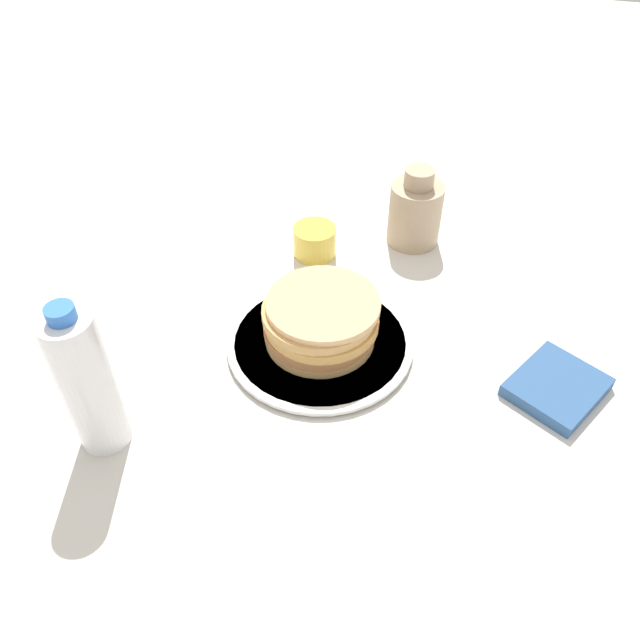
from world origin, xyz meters
name	(u,v)px	position (x,y,z in m)	size (l,w,h in m)	color
ground_plane	(335,360)	(0.00, 0.00, 0.00)	(4.00, 4.00, 0.00)	silver
plate	(320,342)	(-0.02, -0.03, 0.01)	(0.29, 0.29, 0.01)	white
pancake_stack	(321,321)	(-0.02, -0.03, 0.05)	(0.18, 0.18, 0.08)	tan
juice_glass	(315,241)	(-0.25, -0.10, 0.03)	(0.08, 0.08, 0.06)	yellow
cream_jug	(415,211)	(-0.34, 0.06, 0.06)	(0.10, 0.10, 0.15)	tan
water_bottle_near	(87,382)	(0.22, -0.26, 0.11)	(0.07, 0.07, 0.24)	white
napkin	(557,387)	(-0.02, 0.32, 0.01)	(0.17, 0.16, 0.02)	#33598C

